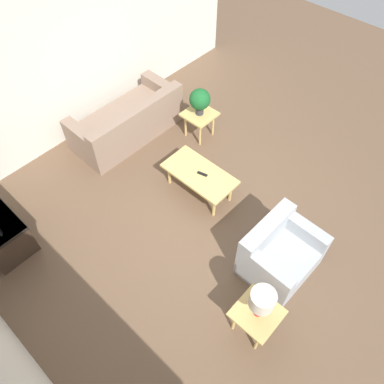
{
  "coord_description": "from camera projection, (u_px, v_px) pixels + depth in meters",
  "views": [
    {
      "loc": [
        -1.99,
        2.59,
        4.72
      ],
      "look_at": [
        0.23,
        0.19,
        0.55
      ],
      "focal_mm": 35.0,
      "sensor_mm": 36.0,
      "label": 1
    }
  ],
  "objects": [
    {
      "name": "ground_plane",
      "position": [
        211.0,
        215.0,
        5.72
      ],
      "size": [
        14.0,
        14.0,
        0.0
      ],
      "primitive_type": "plane",
      "color": "brown"
    },
    {
      "name": "wall_right",
      "position": [
        69.0,
        59.0,
        5.94
      ],
      "size": [
        0.12,
        7.2,
        2.7
      ],
      "color": "silver",
      "rests_on": "ground_plane"
    },
    {
      "name": "sofa",
      "position": [
        128.0,
        122.0,
        6.58
      ],
      "size": [
        0.9,
        1.97,
        0.77
      ],
      "rotation": [
        0.0,
        0.0,
        1.56
      ],
      "color": "gray",
      "rests_on": "ground_plane"
    },
    {
      "name": "armchair",
      "position": [
        278.0,
        254.0,
        4.94
      ],
      "size": [
        0.81,
        0.97,
        0.79
      ],
      "rotation": [
        0.0,
        0.0,
        -1.6
      ],
      "color": "#A8ADB2",
      "rests_on": "ground_plane"
    },
    {
      "name": "coffee_table",
      "position": [
        199.0,
        175.0,
        5.7
      ],
      "size": [
        1.14,
        0.58,
        0.44
      ],
      "color": "tan",
      "rests_on": "ground_plane"
    },
    {
      "name": "side_table_plant",
      "position": [
        199.0,
        117.0,
        6.48
      ],
      "size": [
        0.51,
        0.51,
        0.49
      ],
      "color": "tan",
      "rests_on": "ground_plane"
    },
    {
      "name": "side_table_lamp",
      "position": [
        257.0,
        315.0,
        4.34
      ],
      "size": [
        0.51,
        0.51,
        0.49
      ],
      "color": "tan",
      "rests_on": "ground_plane"
    },
    {
      "name": "potted_plant",
      "position": [
        200.0,
        100.0,
        6.2
      ],
      "size": [
        0.36,
        0.36,
        0.48
      ],
      "color": "#333338",
      "rests_on": "side_table_plant"
    },
    {
      "name": "table_lamp",
      "position": [
        262.0,
        301.0,
        4.0
      ],
      "size": [
        0.29,
        0.29,
        0.49
      ],
      "color": "red",
      "rests_on": "side_table_lamp"
    },
    {
      "name": "remote_control",
      "position": [
        202.0,
        174.0,
        5.64
      ],
      "size": [
        0.16,
        0.08,
        0.02
      ],
      "color": "black",
      "rests_on": "coffee_table"
    }
  ]
}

